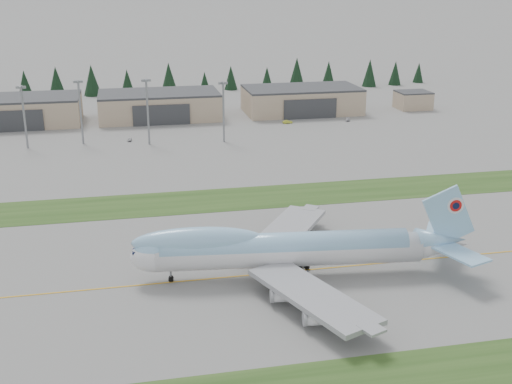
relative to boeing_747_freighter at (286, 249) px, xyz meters
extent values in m
plane|color=gray|center=(0.25, 1.87, -5.83)|extent=(7000.00, 7000.00, 0.00)
cube|color=#284619|center=(0.25, 46.87, -5.83)|extent=(400.00, 18.00, 0.08)
cube|color=gold|center=(0.25, 1.87, -5.83)|extent=(400.00, 0.40, 0.02)
cylinder|color=silver|center=(0.66, -0.07, -0.57)|extent=(51.15, 11.44, 5.90)
cylinder|color=#90C4EC|center=(-0.24, 0.03, 0.52)|extent=(47.49, 10.59, 5.44)
ellipsoid|color=silver|center=(-24.59, 2.71, -0.57)|extent=(10.03, 6.90, 5.90)
ellipsoid|color=#90C4EC|center=(-24.59, 2.71, 0.52)|extent=(8.39, 5.83, 5.00)
ellipsoid|color=#90C4EC|center=(-16.47, 1.82, 2.24)|extent=(25.44, 7.72, 5.44)
cube|color=#0C1433|center=(-27.74, 3.06, 0.61)|extent=(2.19, 2.56, 1.18)
cone|color=silver|center=(30.42, -3.36, -0.57)|extent=(11.46, 6.94, 5.78)
cone|color=#90C4EC|center=(30.42, -3.36, 0.52)|extent=(10.50, 6.33, 5.26)
cube|color=#90C4EC|center=(31.32, -3.46, 5.60)|extent=(10.98, 1.75, 12.52)
cylinder|color=silver|center=(32.45, -3.22, 7.77)|extent=(3.27, 0.54, 3.27)
cylinder|color=red|center=(32.46, -3.13, 7.77)|extent=(2.36, 0.44, 2.36)
cylinder|color=#0C1433|center=(32.47, -3.04, 7.77)|extent=(1.37, 0.33, 1.36)
cube|color=#90C4EC|center=(32.82, 1.85, -0.03)|extent=(9.84, 11.36, 0.42)
cube|color=#90C4EC|center=(31.63, -8.97, -0.03)|extent=(8.36, 11.20, 0.42)
cube|color=#94969B|center=(4.11, 14.61, -2.20)|extent=(22.46, 27.34, 0.91)
cube|color=#94969B|center=(0.83, -15.15, -2.20)|extent=(18.07, 28.47, 0.91)
cylinder|color=silver|center=(-0.44, 11.46, -3.93)|extent=(4.94, 2.77, 2.27)
cylinder|color=silver|center=(4.91, 19.36, -3.93)|extent=(4.94, 2.77, 2.27)
cylinder|color=silver|center=(-2.92, -11.09, -3.93)|extent=(4.94, 2.77, 2.27)
cylinder|color=silver|center=(0.57, -19.96, -3.93)|extent=(4.94, 2.77, 2.27)
cylinder|color=gray|center=(-21.88, 2.41, -4.75)|extent=(0.44, 0.44, 2.18)
cylinder|color=gray|center=(-0.39, 2.78, -4.65)|extent=(0.56, 0.56, 2.36)
cylinder|color=gray|center=(-0.99, -2.63, -4.65)|extent=(0.56, 0.56, 2.36)
cylinder|color=gray|center=(4.12, 2.28, -4.65)|extent=(0.56, 0.56, 2.36)
cylinder|color=gray|center=(3.52, -3.13, -4.65)|extent=(0.56, 0.56, 2.36)
cylinder|color=black|center=(-21.92, 2.05, -5.33)|extent=(1.03, 0.43, 1.00)
cylinder|color=black|center=(-21.84, 2.78, -5.33)|extent=(1.03, 0.43, 1.00)
cylinder|color=black|center=(-0.39, 2.78, -5.29)|extent=(1.13, 0.57, 1.09)
cylinder|color=black|center=(-0.99, -2.63, -5.29)|extent=(1.13, 0.57, 1.09)
cylinder|color=black|center=(4.12, 2.28, -5.29)|extent=(1.13, 0.57, 1.09)
cylinder|color=black|center=(3.52, -3.13, -5.29)|extent=(1.13, 0.57, 1.09)
cube|color=tan|center=(-69.75, 151.87, -0.83)|extent=(48.00, 26.00, 10.00)
cube|color=#333437|center=(-69.75, 151.87, 4.57)|extent=(48.00, 26.00, 0.80)
cube|color=#333437|center=(-69.75, 138.57, -1.83)|extent=(22.08, 0.60, 8.00)
cube|color=tan|center=(-14.75, 151.87, -0.83)|extent=(48.00, 26.00, 10.00)
cube|color=#333437|center=(-14.75, 151.87, 4.57)|extent=(48.00, 26.00, 0.80)
cube|color=#333437|center=(-14.75, 138.57, -1.83)|extent=(22.08, 0.60, 8.00)
cube|color=tan|center=(45.25, 151.87, -0.83)|extent=(48.00, 26.00, 10.00)
cube|color=#333437|center=(45.25, 151.87, 4.57)|extent=(48.00, 26.00, 0.80)
cube|color=#333437|center=(45.25, 138.57, -1.83)|extent=(22.08, 0.60, 8.00)
cube|color=tan|center=(95.25, 149.87, -2.33)|extent=(14.00, 12.00, 7.00)
cube|color=#333437|center=(95.25, 149.87, 1.47)|extent=(14.00, 12.00, 0.60)
cylinder|color=gray|center=(-61.56, 112.76, 4.23)|extent=(0.70, 0.70, 20.13)
cube|color=gray|center=(-61.56, 112.76, 14.70)|extent=(3.20, 3.20, 0.80)
cylinder|color=gray|center=(-43.40, 115.05, 4.70)|extent=(0.70, 0.70, 21.06)
cube|color=gray|center=(-43.40, 115.05, 15.63)|extent=(3.20, 3.20, 0.80)
cylinder|color=gray|center=(-20.95, 109.52, 4.98)|extent=(0.70, 0.70, 21.62)
cube|color=gray|center=(-20.95, 109.52, 16.19)|extent=(3.20, 3.20, 0.80)
cylinder|color=gray|center=(4.94, 108.06, 4.22)|extent=(0.70, 0.70, 20.11)
cube|color=gray|center=(4.94, 108.06, 14.67)|extent=(3.20, 3.20, 0.80)
imported|color=silver|center=(-27.58, 115.55, -5.83)|extent=(1.53, 3.47, 1.16)
imported|color=gold|center=(34.09, 131.90, -5.83)|extent=(3.96, 1.62, 1.28)
imported|color=#ADADB2|center=(58.93, 131.51, -5.83)|extent=(2.71, 4.19, 1.13)
cone|color=black|center=(-75.16, 216.62, 0.40)|extent=(6.99, 6.99, 12.47)
cone|color=black|center=(-60.11, 213.46, 1.34)|extent=(8.04, 8.04, 14.35)
cone|color=black|center=(-43.43, 211.51, 1.63)|extent=(8.36, 8.36, 14.92)
cone|color=black|center=(-26.60, 211.08, 0.28)|extent=(6.85, 6.85, 12.23)
cone|color=black|center=(-6.26, 211.98, 1.63)|extent=(8.36, 8.36, 14.93)
cone|color=black|center=(11.38, 210.96, -0.81)|extent=(5.63, 5.63, 10.06)
cone|color=black|center=(25.38, 215.14, 0.25)|extent=(6.81, 6.81, 12.16)
cone|color=black|center=(44.09, 214.28, -0.25)|extent=(6.26, 6.26, 11.17)
cone|color=black|center=(60.43, 216.26, 1.81)|extent=(8.56, 8.56, 15.28)
cone|color=black|center=(77.59, 215.74, 0.73)|extent=(7.35, 7.35, 13.12)
cone|color=black|center=(98.50, 210.66, 1.27)|extent=(7.95, 7.95, 14.20)
cone|color=black|center=(113.71, 212.55, 0.46)|extent=(7.05, 7.05, 12.59)
cone|color=black|center=(129.54, 217.64, -0.47)|extent=(6.01, 6.01, 10.73)
camera|label=1|loc=(-28.26, -108.97, 49.37)|focal=45.00mm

